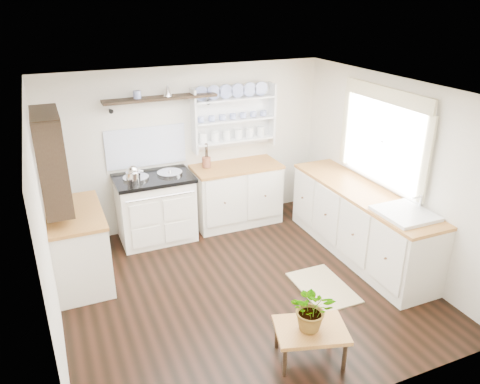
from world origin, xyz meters
The scene contains 19 objects.
floor centered at (0.00, 0.00, 0.00)m, with size 4.00×3.80×0.01m, color black.
wall_back centered at (0.00, 1.90, 1.15)m, with size 4.00×0.02×2.30m, color beige.
wall_right centered at (2.00, 0.00, 1.15)m, with size 0.02×3.80×2.30m, color beige.
wall_left centered at (-2.00, 0.00, 1.15)m, with size 0.02×3.80×2.30m, color beige.
ceiling centered at (0.00, 0.00, 2.30)m, with size 4.00×3.80×0.01m, color white.
window centered at (1.95, 0.15, 1.56)m, with size 0.08×1.55×1.22m.
aga_cooker centered at (-0.62, 1.57, 0.47)m, with size 1.04×0.72×0.96m.
back_cabinets centered at (0.60, 1.60, 0.46)m, with size 1.27×0.63×0.90m.
right_cabinets centered at (1.70, 0.10, 0.46)m, with size 0.62×2.43×0.90m.
belfast_sink centered at (1.70, -0.65, 0.80)m, with size 0.55×0.60×0.45m.
left_cabinets centered at (-1.70, 0.90, 0.46)m, with size 0.62×1.13×0.90m.
plate_rack centered at (0.65, 1.86, 1.56)m, with size 1.20×0.22×0.90m.
high_shelf centered at (-0.40, 1.78, 1.91)m, with size 1.50×0.29×0.16m.
left_shelving centered at (-1.84, 0.90, 1.55)m, with size 0.28×0.80×1.05m, color black.
kettle centered at (-0.90, 1.45, 1.04)m, with size 0.19×0.19×0.23m, color silver, non-canonical shape.
utensil_crock centered at (0.18, 1.68, 0.98)m, with size 0.12×0.12×0.14m, color brown.
center_table centered at (0.11, -1.33, 0.31)m, with size 0.76×0.63×0.35m.
potted_plant centered at (0.11, -1.33, 0.57)m, with size 0.40×0.34×0.44m, color #3F7233.
floor_rug centered at (0.86, -0.40, 0.01)m, with size 0.55×0.85×0.02m, color #856A4D.
Camera 1 is at (-1.85, -4.24, 3.19)m, focal length 35.00 mm.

